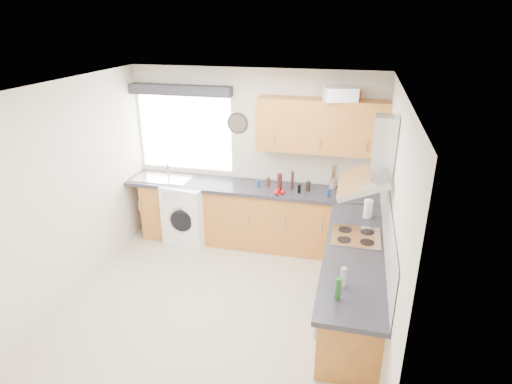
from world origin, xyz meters
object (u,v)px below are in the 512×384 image
(oven, at_px, (352,275))
(washing_machine, at_px, (190,212))
(upper_cabinets, at_px, (321,126))
(extractor_hood, at_px, (374,163))

(oven, bearing_deg, washing_machine, 155.33)
(upper_cabinets, relative_size, washing_machine, 1.88)
(upper_cabinets, distance_m, washing_machine, 2.30)
(extractor_hood, bearing_deg, oven, 180.00)
(extractor_hood, relative_size, upper_cabinets, 0.46)
(upper_cabinets, bearing_deg, oven, -67.46)
(extractor_hood, bearing_deg, upper_cabinets, 116.13)
(washing_machine, bearing_deg, upper_cabinets, 15.04)
(upper_cabinets, bearing_deg, extractor_hood, -63.87)
(extractor_hood, distance_m, washing_machine, 3.03)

